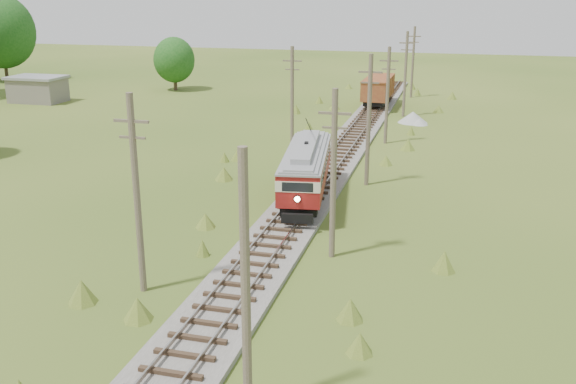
# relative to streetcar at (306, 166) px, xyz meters

# --- Properties ---
(railbed_main) EXTENTS (3.60, 96.00, 0.57)m
(railbed_main) POSITION_rel_streetcar_xyz_m (-0.00, 7.84, -2.19)
(railbed_main) COLOR #605B54
(railbed_main) RESTS_ON ground
(streetcar) EXTENTS (4.06, 11.03, 4.99)m
(streetcar) POSITION_rel_streetcar_xyz_m (0.00, 0.00, 0.00)
(streetcar) COLOR black
(streetcar) RESTS_ON ground
(gondola) EXTENTS (2.94, 8.63, 2.85)m
(gondola) POSITION_rel_streetcar_xyz_m (-0.00, 35.90, -0.29)
(gondola) COLOR black
(gondola) RESTS_ON ground
(gravel_pile) EXTENTS (3.12, 3.31, 1.14)m
(gravel_pile) POSITION_rel_streetcar_xyz_m (4.76, 27.56, -1.86)
(gravel_pile) COLOR gray
(gravel_pile) RESTS_ON ground
(utility_pole_r_1) EXTENTS (0.30, 0.30, 8.80)m
(utility_pole_r_1) POSITION_rel_streetcar_xyz_m (3.10, -21.16, 2.01)
(utility_pole_r_1) COLOR brown
(utility_pole_r_1) RESTS_ON ground
(utility_pole_r_2) EXTENTS (1.60, 0.30, 8.60)m
(utility_pole_r_2) POSITION_rel_streetcar_xyz_m (3.30, -8.16, 2.04)
(utility_pole_r_2) COLOR brown
(utility_pole_r_2) RESTS_ON ground
(utility_pole_r_3) EXTENTS (1.60, 0.30, 9.00)m
(utility_pole_r_3) POSITION_rel_streetcar_xyz_m (3.20, 4.84, 2.24)
(utility_pole_r_3) COLOR brown
(utility_pole_r_3) RESTS_ON ground
(utility_pole_r_4) EXTENTS (1.60, 0.30, 8.40)m
(utility_pole_r_4) POSITION_rel_streetcar_xyz_m (3.00, 17.84, 1.94)
(utility_pole_r_4) COLOR brown
(utility_pole_r_4) RESTS_ON ground
(utility_pole_r_5) EXTENTS (1.60, 0.30, 8.90)m
(utility_pole_r_5) POSITION_rel_streetcar_xyz_m (3.40, 30.84, 2.19)
(utility_pole_r_5) COLOR brown
(utility_pole_r_5) RESTS_ON ground
(utility_pole_r_6) EXTENTS (1.60, 0.30, 8.70)m
(utility_pole_r_6) POSITION_rel_streetcar_xyz_m (3.20, 43.84, 2.09)
(utility_pole_r_6) COLOR brown
(utility_pole_r_6) RESTS_ON ground
(utility_pole_l_a) EXTENTS (1.60, 0.30, 9.00)m
(utility_pole_l_a) POSITION_rel_streetcar_xyz_m (-4.20, -14.16, 2.24)
(utility_pole_l_a) COLOR brown
(utility_pole_l_a) RESTS_ON ground
(utility_pole_l_b) EXTENTS (1.60, 0.30, 8.60)m
(utility_pole_l_b) POSITION_rel_streetcar_xyz_m (-4.50, 13.84, 2.04)
(utility_pole_l_b) COLOR brown
(utility_pole_l_b) RESTS_ON ground
(tree_left_5) EXTENTS (9.66, 9.66, 12.44)m
(tree_left_5) POSITION_rel_streetcar_xyz_m (-56.00, 43.84, 4.74)
(tree_left_5) COLOR #38281C
(tree_left_5) RESTS_ON ground
(tree_mid_a) EXTENTS (5.46, 5.46, 7.03)m
(tree_mid_a) POSITION_rel_streetcar_xyz_m (-28.00, 41.84, 1.63)
(tree_mid_a) COLOR #38281C
(tree_mid_a) RESTS_ON ground
(shed) EXTENTS (6.40, 4.40, 3.10)m
(shed) POSITION_rel_streetcar_xyz_m (-40.00, 28.84, -0.81)
(shed) COLOR slate
(shed) RESTS_ON ground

